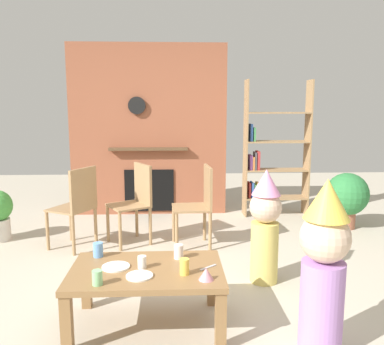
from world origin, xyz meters
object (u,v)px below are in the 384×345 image
Objects in this scene: paper_cup_center at (184,267)px; dining_chair_middle at (136,199)px; paper_cup_near_left at (142,262)px; potted_plant_tall at (347,196)px; paper_plate_front at (139,276)px; paper_cup_far_left at (179,252)px; paper_plate_rear at (116,267)px; dining_chair_right at (200,201)px; coffee_table at (147,277)px; child_with_cone_hat at (324,263)px; birthday_cake_slice at (206,274)px; paper_cup_near_right at (97,278)px; paper_cup_far_right at (98,250)px; dining_chair_left at (77,203)px; bookshelf at (271,156)px; child_in_pink at (265,223)px.

paper_cup_center is 0.12× the size of dining_chair_middle.
potted_plant_tall is (2.42, 2.23, -0.05)m from paper_cup_near_left.
paper_cup_near_left is 0.49× the size of paper_plate_front.
paper_cup_far_left reaches higher than paper_cup_near_left.
dining_chair_right is at bearing 66.96° from paper_plate_rear.
child_with_cone_hat reaches higher than coffee_table.
potted_plant_tall is (1.99, 2.45, -0.05)m from birthday_cake_slice.
paper_cup_near_right is 1.42m from child_with_cone_hat.
paper_cup_far_right is at bearing 150.87° from paper_cup_center.
child_with_cone_hat is (1.49, -0.60, 0.11)m from paper_cup_far_right.
dining_chair_left is 1.00× the size of dining_chair_right.
paper_cup_near_right is at bearing -140.57° from paper_cup_far_left.
bookshelf is at bearing 54.12° from paper_cup_far_right.
coffee_table is 0.95× the size of child_with_cone_hat.
paper_cup_center is at bearing -113.22° from bookshelf.
dining_chair_middle is at bearing -148.42° from bookshelf.
bookshelf is at bearing 66.78° from paper_cup_center.
paper_cup_near_left is at bearing -146.51° from paper_cup_far_left.
paper_cup_far_left is at bearing 50.16° from paper_plate_front.
paper_plate_front is at bearing 6.92° from child_with_cone_hat.
child_with_cone_hat reaches higher than child_in_pink.
birthday_cake_slice reaches higher than paper_plate_rear.
paper_cup_center is at bearing -23.10° from coffee_table.
potted_plant_tall reaches higher than paper_plate_rear.
paper_cup_center is at bearing -16.31° from paper_plate_rear.
paper_cup_far_right is at bearing 150.02° from birthday_cake_slice.
dining_chair_right reaches higher than paper_cup_far_right.
paper_plate_rear is at bearing 74.32° from paper_cup_near_right.
child_in_pink is at bearing -104.50° from bookshelf.
dining_chair_left is at bearing 114.59° from paper_plate_front.
paper_cup_center is at bearing 150.97° from dining_chair_left.
dining_chair_middle is at bearing -40.41° from child_with_cone_hat.
dining_chair_middle is at bearing 97.35° from coffee_table.
dining_chair_right reaches higher than paper_plate_front.
paper_cup_far_right reaches higher than coffee_table.
paper_cup_far_left is 1.04m from child_with_cone_hat.
potted_plant_tall is at bearing 42.68° from paper_cup_near_left.
coffee_table is 0.23m from paper_plate_rear.
dining_chair_right is (0.48, 1.66, 0.15)m from coffee_table.
paper_plate_front is 0.20× the size of dining_chair_right.
child_in_pink is 1.66m from dining_chair_middle.
coffee_table is at bearing -32.94° from paper_cup_far_right.
paper_plate_rear is (-0.18, 0.16, 0.00)m from paper_plate_front.
dining_chair_left and dining_chair_right have the same top height.
paper_cup_near_right is at bearing -156.59° from paper_plate_front.
child_in_pink is at bearing 35.38° from coffee_table.
paper_cup_center is 1.10× the size of birthday_cake_slice.
child_in_pink is 1.12× the size of dining_chair_left.
paper_cup_near_left is at bearing 145.21° from dining_chair_left.
dining_chair_left is (-0.81, 1.61, 0.04)m from paper_cup_near_left.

